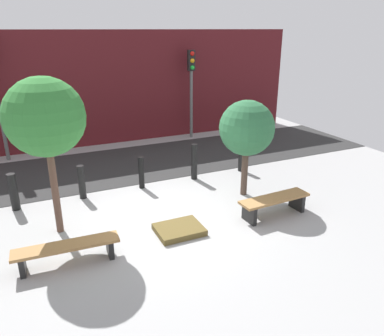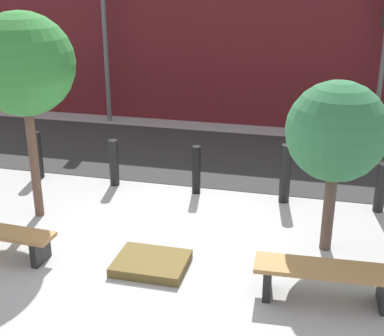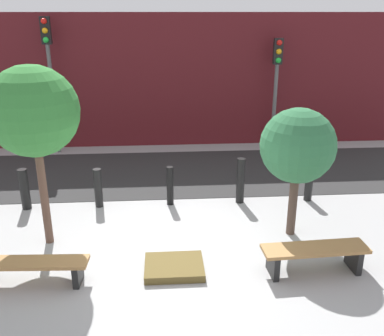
% 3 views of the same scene
% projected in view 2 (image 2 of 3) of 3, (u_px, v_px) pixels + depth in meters
% --- Properties ---
extents(ground_plane, '(18.00, 18.00, 0.00)m').
position_uv_depth(ground_plane, '(164.00, 246.00, 8.18)').
color(ground_plane, '#9A9A9A').
extents(road_strip, '(18.00, 3.66, 0.01)m').
position_uv_depth(road_strip, '(218.00, 156.00, 11.95)').
color(road_strip, '#2A2A2A').
rests_on(road_strip, ground).
extents(building_facade, '(16.20, 0.50, 4.21)m').
position_uv_depth(building_facade, '(241.00, 43.00, 13.82)').
color(building_facade, '#511419').
rests_on(building_facade, ground).
extents(bench_right, '(1.82, 0.56, 0.48)m').
position_uv_depth(bench_right, '(325.00, 276.00, 6.75)').
color(bench_right, black).
rests_on(bench_right, ground).
extents(planter_bed, '(1.01, 0.81, 0.13)m').
position_uv_depth(planter_bed, '(151.00, 263.00, 7.57)').
color(planter_bed, brown).
rests_on(planter_bed, ground).
extents(tree_behind_left_bench, '(1.62, 1.62, 3.40)m').
position_uv_depth(tree_behind_left_bench, '(23.00, 65.00, 8.27)').
color(tree_behind_left_bench, brown).
rests_on(tree_behind_left_bench, ground).
extents(tree_behind_right_bench, '(1.43, 1.43, 2.57)m').
position_uv_depth(tree_behind_right_bench, '(336.00, 132.00, 7.45)').
color(tree_behind_right_bench, '#4C3A30').
rests_on(tree_behind_right_bench, ground).
extents(bollard_far_left, '(0.21, 0.21, 0.95)m').
position_uv_depth(bollard_far_left, '(37.00, 155.00, 10.63)').
color(bollard_far_left, black).
rests_on(bollard_far_left, ground).
extents(bollard_left, '(0.18, 0.18, 0.91)m').
position_uv_depth(bollard_left, '(114.00, 163.00, 10.27)').
color(bollard_left, black).
rests_on(bollard_left, ground).
extents(bollard_center, '(0.16, 0.16, 0.92)m').
position_uv_depth(bollard_center, '(196.00, 170.00, 9.90)').
color(bollard_center, black).
rests_on(bollard_center, ground).
extents(bollard_right, '(0.19, 0.19, 1.08)m').
position_uv_depth(bollard_right, '(285.00, 174.00, 9.51)').
color(bollard_right, black).
rests_on(bollard_right, ground).
extents(bollard_far_right, '(0.18, 0.18, 0.88)m').
position_uv_depth(bollard_far_right, '(381.00, 188.00, 9.18)').
color(bollard_far_right, black).
rests_on(bollard_far_right, ground).
extents(traffic_light_west, '(0.28, 0.27, 4.10)m').
position_uv_depth(traffic_light_west, '(104.00, 15.00, 13.64)').
color(traffic_light_west, '#535353').
rests_on(traffic_light_west, ground).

